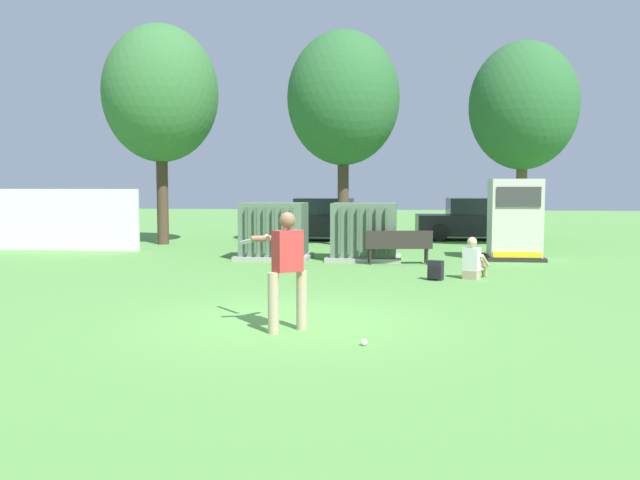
{
  "coord_description": "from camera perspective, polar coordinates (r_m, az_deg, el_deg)",
  "views": [
    {
      "loc": [
        1.77,
        -10.19,
        2.13
      ],
      "look_at": [
        0.04,
        3.5,
        1.0
      ],
      "focal_mm": 37.82,
      "sensor_mm": 36.0,
      "label": 1
    }
  ],
  "objects": [
    {
      "name": "ground_plane",
      "position": [
        10.56,
        -2.61,
        -6.96
      ],
      "size": [
        96.0,
        96.0,
        0.0
      ],
      "primitive_type": "plane",
      "color": "#5B9947"
    },
    {
      "name": "fence_panel",
      "position": [
        23.41,
        -20.54,
        1.62
      ],
      "size": [
        4.8,
        0.12,
        2.0
      ],
      "primitive_type": "cube",
      "color": "white",
      "rests_on": "ground"
    },
    {
      "name": "transformer_west",
      "position": [
        19.46,
        -3.91,
        0.72
      ],
      "size": [
        2.1,
        1.7,
        1.62
      ],
      "color": "#9E9B93",
      "rests_on": "ground"
    },
    {
      "name": "transformer_mid_west",
      "position": [
        19.15,
        3.77,
        0.65
      ],
      "size": [
        2.1,
        1.7,
        1.62
      ],
      "color": "#9E9B93",
      "rests_on": "ground"
    },
    {
      "name": "generator_enclosure",
      "position": [
        19.95,
        16.15,
        1.64
      ],
      "size": [
        1.6,
        1.4,
        2.3
      ],
      "color": "#262626",
      "rests_on": "ground"
    },
    {
      "name": "park_bench",
      "position": [
        18.19,
        6.66,
        -0.38
      ],
      "size": [
        1.84,
        0.66,
        0.92
      ],
      "color": "#2D2823",
      "rests_on": "ground"
    },
    {
      "name": "batter",
      "position": [
        9.8,
        -2.93,
        -2.09
      ],
      "size": [
        1.25,
        1.38,
        1.74
      ],
      "color": "tan",
      "rests_on": "ground"
    },
    {
      "name": "sports_ball",
      "position": [
        9.06,
        3.75,
        -8.63
      ],
      "size": [
        0.09,
        0.09,
        0.09
      ],
      "primitive_type": "sphere",
      "color": "white",
      "rests_on": "ground"
    },
    {
      "name": "seated_spectator",
      "position": [
        15.7,
        12.85,
        -1.85
      ],
      "size": [
        0.67,
        0.79,
        0.96
      ],
      "color": "tan",
      "rests_on": "ground"
    },
    {
      "name": "backpack",
      "position": [
        15.32,
        9.74,
        -2.57
      ],
      "size": [
        0.37,
        0.35,
        0.44
      ],
      "color": "black",
      "rests_on": "ground"
    },
    {
      "name": "tree_left",
      "position": [
        25.03,
        -13.34,
        11.91
      ],
      "size": [
        4.07,
        4.07,
        7.78
      ],
      "color": "#4C3828",
      "rests_on": "ground"
    },
    {
      "name": "tree_center_left",
      "position": [
        23.84,
        1.99,
        11.85
      ],
      "size": [
        3.9,
        3.9,
        7.44
      ],
      "color": "#4C3828",
      "rests_on": "ground"
    },
    {
      "name": "tree_center_right",
      "position": [
        24.39,
        16.83,
        10.78
      ],
      "size": [
        3.66,
        3.66,
        7.0
      ],
      "color": "brown",
      "rests_on": "ground"
    },
    {
      "name": "parked_car_leftmost",
      "position": [
        25.97,
        0.12,
        1.64
      ],
      "size": [
        4.3,
        2.13,
        1.62
      ],
      "color": "black",
      "rests_on": "ground"
    },
    {
      "name": "parked_car_left_of_center",
      "position": [
        26.79,
        12.76,
        1.62
      ],
      "size": [
        4.3,
        2.12,
        1.62
      ],
      "color": "black",
      "rests_on": "ground"
    }
  ]
}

